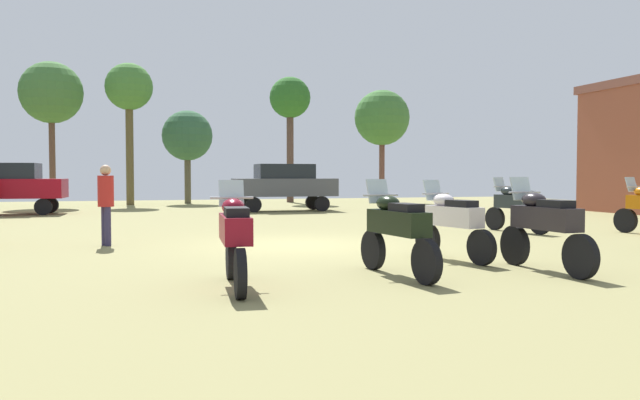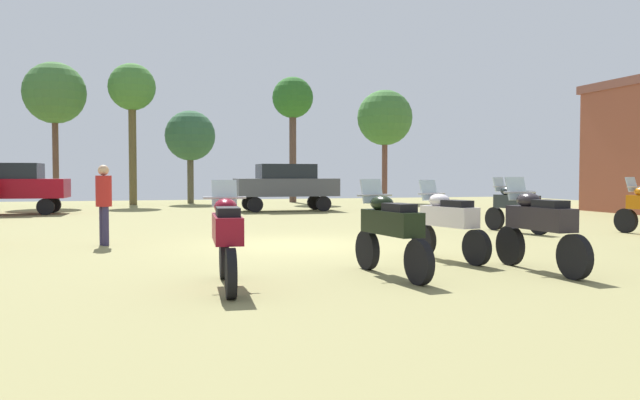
% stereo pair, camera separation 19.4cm
% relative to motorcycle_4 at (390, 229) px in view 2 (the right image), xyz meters
% --- Properties ---
extents(ground_plane, '(44.00, 52.00, 0.02)m').
position_rel_motorcycle_4_xyz_m(ground_plane, '(-0.38, 4.55, -0.74)').
color(ground_plane, olive).
extents(motorcycle_4, '(0.65, 2.22, 1.48)m').
position_rel_motorcycle_4_xyz_m(motorcycle_4, '(0.00, 0.00, 0.00)').
color(motorcycle_4, black).
rests_on(motorcycle_4, ground).
extents(motorcycle_5, '(0.77, 2.20, 1.48)m').
position_rel_motorcycle_4_xyz_m(motorcycle_5, '(6.00, 5.97, 0.00)').
color(motorcycle_5, black).
rests_on(motorcycle_5, ground).
extents(motorcycle_6, '(0.73, 2.05, 1.45)m').
position_rel_motorcycle_4_xyz_m(motorcycle_6, '(1.67, 1.40, -0.02)').
color(motorcycle_6, black).
rests_on(motorcycle_6, ground).
extents(motorcycle_9, '(0.62, 2.18, 1.47)m').
position_rel_motorcycle_4_xyz_m(motorcycle_9, '(-2.52, -0.30, -0.00)').
color(motorcycle_9, black).
rests_on(motorcycle_9, ground).
extents(motorcycle_10, '(0.62, 2.25, 1.51)m').
position_rel_motorcycle_4_xyz_m(motorcycle_10, '(2.46, -0.20, 0.01)').
color(motorcycle_10, black).
rests_on(motorcycle_10, ground).
extents(car_2, '(4.31, 1.83, 2.00)m').
position_rel_motorcycle_4_xyz_m(car_2, '(2.19, 17.40, 0.44)').
color(car_2, black).
rests_on(car_2, ground).
extents(car_3, '(4.37, 1.98, 2.00)m').
position_rel_motorcycle_4_xyz_m(car_3, '(-8.74, 17.97, 0.44)').
color(car_3, black).
rests_on(car_3, ground).
extents(person_1, '(0.45, 0.45, 1.76)m').
position_rel_motorcycle_4_xyz_m(person_1, '(-4.47, 5.59, 0.30)').
color(person_1, '#2F294A').
rests_on(person_1, ground).
extents(tree_1, '(2.38, 2.38, 7.22)m').
position_rel_motorcycle_4_xyz_m(tree_1, '(-4.21, 24.82, 5.12)').
color(tree_1, brown).
rests_on(tree_1, ground).
extents(tree_2, '(2.29, 2.29, 7.01)m').
position_rel_motorcycle_4_xyz_m(tree_2, '(4.39, 25.61, 4.94)').
color(tree_2, '#503A31').
rests_on(tree_2, ground).
extents(tree_5, '(2.69, 2.69, 5.00)m').
position_rel_motorcycle_4_xyz_m(tree_5, '(-1.25, 25.72, 2.89)').
color(tree_5, '#4D4835').
rests_on(tree_5, ground).
extents(tree_6, '(3.04, 3.04, 7.13)m').
position_rel_motorcycle_4_xyz_m(tree_6, '(-7.90, 24.86, 4.83)').
color(tree_6, brown).
rests_on(tree_6, ground).
extents(tree_8, '(3.13, 3.13, 6.35)m').
position_rel_motorcycle_4_xyz_m(tree_8, '(9.53, 24.67, 4.02)').
color(tree_8, brown).
rests_on(tree_8, ground).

